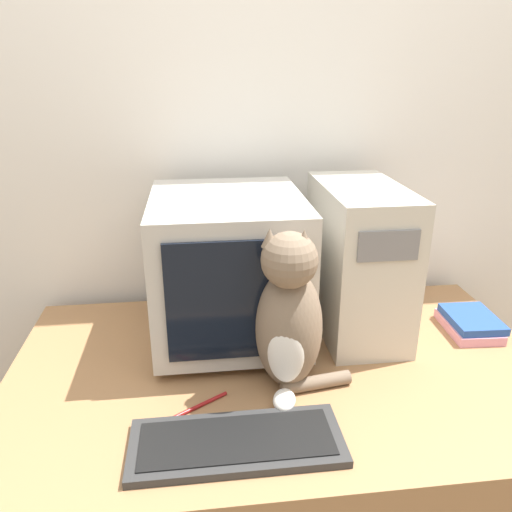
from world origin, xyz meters
name	(u,v)px	position (x,y,z in m)	size (l,w,h in m)	color
wall_back	(259,146)	(0.00, 0.92, 1.25)	(7.00, 0.05, 2.50)	silver
desk	(280,477)	(0.00, 0.43, 0.38)	(1.41, 0.85, 0.76)	#9E7047
crt_monitor	(228,267)	(-0.12, 0.60, 0.97)	(0.40, 0.46, 0.41)	#BCB7AD
computer_tower	(358,260)	(0.25, 0.61, 0.97)	(0.22, 0.42, 0.43)	beige
keyboard	(237,442)	(-0.14, 0.15, 0.77)	(0.44, 0.18, 0.02)	#2D2D2D
cat	(289,319)	(0.00, 0.34, 0.94)	(0.25, 0.24, 0.41)	#7A6651
book_stack	(470,323)	(0.58, 0.54, 0.78)	(0.15, 0.20, 0.05)	pink
pen	(201,405)	(-0.21, 0.28, 0.76)	(0.13, 0.08, 0.01)	maroon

